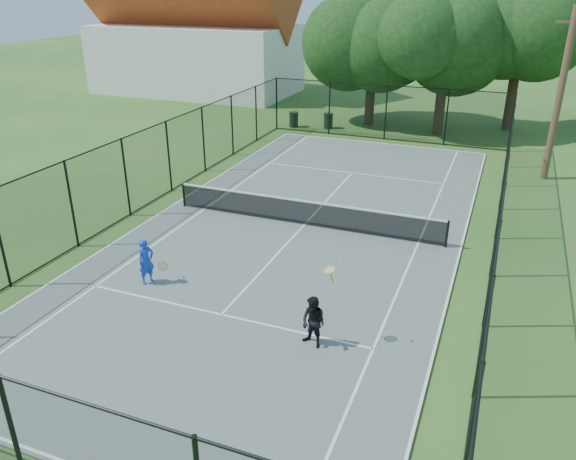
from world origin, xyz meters
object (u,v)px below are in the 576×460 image
at_px(tennis_net, 304,212).
at_px(trash_bin_left, 294,119).
at_px(utility_pole, 560,95).
at_px(player_blue, 146,261).
at_px(player_black, 314,322).
at_px(trash_bin_right, 328,121).

xyz_separation_m(tennis_net, trash_bin_left, (-5.75, 13.84, -0.13)).
bearing_deg(trash_bin_left, utility_pole, -19.17).
distance_m(player_blue, player_black, 5.63).
height_order(tennis_net, utility_pole, utility_pole).
height_order(utility_pole, player_blue, utility_pole).
xyz_separation_m(tennis_net, player_black, (2.71, -6.79, 0.15)).
bearing_deg(trash_bin_right, utility_pole, -23.99).
xyz_separation_m(trash_bin_left, player_blue, (2.94, -19.48, 0.30)).
xyz_separation_m(utility_pole, player_black, (-5.47, -15.79, -2.97)).
relative_size(player_blue, player_black, 0.60).
xyz_separation_m(tennis_net, utility_pole, (8.18, 9.00, 3.12)).
xyz_separation_m(tennis_net, trash_bin_right, (-3.70, 14.29, -0.12)).
xyz_separation_m(trash_bin_right, player_black, (6.40, -21.07, 0.28)).
distance_m(tennis_net, trash_bin_left, 14.99).
height_order(tennis_net, player_blue, player_blue).
bearing_deg(utility_pole, trash_bin_left, 160.83).
bearing_deg(trash_bin_left, player_black, -67.72).
xyz_separation_m(trash_bin_left, player_black, (8.45, -20.63, 0.28)).
bearing_deg(tennis_net, trash_bin_right, 104.52).
xyz_separation_m(trash_bin_right, utility_pole, (11.88, -5.29, 3.24)).
relative_size(trash_bin_right, player_black, 0.39).
bearing_deg(tennis_net, utility_pole, 47.74).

